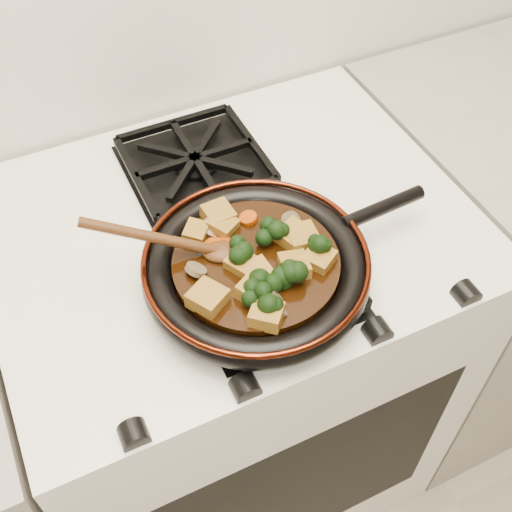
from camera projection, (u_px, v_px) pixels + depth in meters
name	position (u px, v px, depth m)	size (l,w,h in m)	color
stove	(236.00, 367.00, 1.36)	(0.76, 0.60, 0.90)	white
burner_grate_front	(267.00, 280.00, 0.93)	(0.23, 0.23, 0.03)	black
burner_grate_back	(195.00, 163.00, 1.09)	(0.23, 0.23, 0.03)	black
skillet	(257.00, 267.00, 0.90)	(0.45, 0.32, 0.05)	black
braising_sauce	(256.00, 266.00, 0.90)	(0.24, 0.24, 0.02)	black
tofu_cube_0	(218.00, 215.00, 0.94)	(0.04, 0.04, 0.02)	olive
tofu_cube_1	(294.00, 266.00, 0.88)	(0.04, 0.04, 0.02)	olive
tofu_cube_2	(302.00, 238.00, 0.91)	(0.04, 0.04, 0.02)	olive
tofu_cube_3	(208.00, 298.00, 0.84)	(0.04, 0.04, 0.02)	olive
tofu_cube_4	(196.00, 233.00, 0.92)	(0.04, 0.03, 0.02)	olive
tofu_cube_5	(319.00, 259.00, 0.88)	(0.04, 0.04, 0.02)	olive
tofu_cube_6	(254.00, 289.00, 0.85)	(0.04, 0.04, 0.02)	olive
tofu_cube_7	(266.00, 315.00, 0.82)	(0.04, 0.04, 0.02)	olive
tofu_cube_8	(293.00, 236.00, 0.91)	(0.04, 0.04, 0.02)	olive
tofu_cube_9	(258.00, 273.00, 0.87)	(0.04, 0.04, 0.02)	olive
tofu_cube_10	(241.00, 263.00, 0.88)	(0.04, 0.03, 0.02)	olive
tofu_cube_11	(223.00, 226.00, 0.92)	(0.04, 0.04, 0.02)	olive
broccoli_floret_0	(317.00, 246.00, 0.89)	(0.05, 0.05, 0.06)	black
broccoli_floret_1	(237.00, 254.00, 0.89)	(0.06, 0.06, 0.05)	black
broccoli_floret_2	(267.00, 301.00, 0.83)	(0.06, 0.06, 0.06)	black
broccoli_floret_3	(287.00, 271.00, 0.86)	(0.06, 0.06, 0.06)	black
broccoli_floret_4	(274.00, 281.00, 0.86)	(0.06, 0.06, 0.05)	black
broccoli_floret_5	(255.00, 291.00, 0.85)	(0.06, 0.06, 0.05)	black
broccoli_floret_6	(269.00, 231.00, 0.91)	(0.06, 0.06, 0.06)	black
carrot_coin_0	(248.00, 218.00, 0.94)	(0.03, 0.03, 0.01)	#A43904
carrot_coin_1	(218.00, 228.00, 0.93)	(0.03, 0.03, 0.01)	#A43904
carrot_coin_2	(213.00, 246.00, 0.90)	(0.03, 0.03, 0.01)	#A43904
carrot_coin_3	(222.00, 245.00, 0.90)	(0.03, 0.03, 0.01)	#A43904
mushroom_slice_0	(196.00, 270.00, 0.87)	(0.03, 0.03, 0.01)	brown
mushroom_slice_1	(214.00, 226.00, 0.92)	(0.03, 0.03, 0.01)	brown
mushroom_slice_2	(291.00, 222.00, 0.93)	(0.03, 0.03, 0.01)	brown
mushroom_slice_3	(279.00, 305.00, 0.84)	(0.04, 0.04, 0.01)	brown
wooden_spoon	(186.00, 244.00, 0.88)	(0.13, 0.07, 0.20)	#47260F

